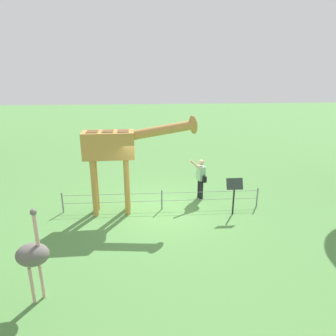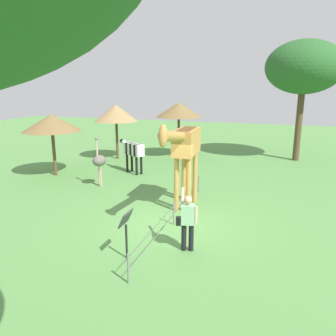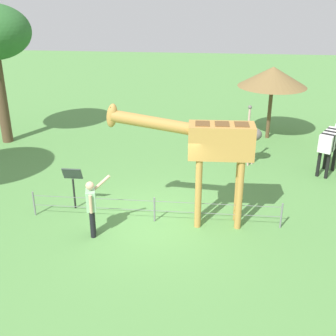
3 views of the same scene
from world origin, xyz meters
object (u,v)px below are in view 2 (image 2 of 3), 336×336
object	(u,v)px
shade_hut_far	(52,123)
shade_hut_aside	(116,113)
tree_west	(304,68)
giraffe	(184,147)
visitor	(187,220)
zebra	(133,151)
ostrich	(99,161)
shade_hut_near	(179,110)
info_sign	(126,225)

from	to	relation	value
shade_hut_far	shade_hut_aside	size ratio (longest dim) A/B	0.93
tree_west	shade_hut_far	bearing A→B (deg)	-57.45
giraffe	visitor	distance (m)	3.42
zebra	ostrich	size ratio (longest dim) A/B	0.77
shade_hut_far	shade_hut_aside	xyz separation A→B (m)	(-4.45, 1.22, 0.15)
shade_hut_far	shade_hut_aside	world-z (taller)	shade_hut_aside
giraffe	shade_hut_far	size ratio (longest dim) A/B	1.28
giraffe	shade_hut_near	size ratio (longest dim) A/B	1.15
giraffe	shade_hut_far	xyz separation A→B (m)	(-2.50, -7.40, 0.31)
shade_hut_aside	tree_west	size ratio (longest dim) A/B	0.47
visitor	shade_hut_far	world-z (taller)	shade_hut_far
shade_hut_near	shade_hut_far	distance (m)	7.69
visitor	shade_hut_far	distance (m)	10.12
zebra	ostrich	bearing A→B (deg)	-9.72
shade_hut_near	info_sign	distance (m)	12.89
zebra	ostrich	xyz separation A→B (m)	(2.62, -0.45, 0.01)
shade_hut_aside	info_sign	world-z (taller)	shade_hut_aside
giraffe	info_sign	world-z (taller)	giraffe
shade_hut_far	ostrich	bearing A→B (deg)	72.64
giraffe	tree_west	bearing A→B (deg)	157.02
zebra	shade_hut_near	size ratio (longest dim) A/B	0.51
ostrich	tree_west	world-z (taller)	tree_west
giraffe	visitor	world-z (taller)	giraffe
info_sign	shade_hut_near	bearing A→B (deg)	-169.55
ostrich	info_sign	xyz separation A→B (m)	(5.44, 3.86, -0.23)
shade_hut_near	info_sign	bearing A→B (deg)	10.45
visitor	tree_west	bearing A→B (deg)	165.76
shade_hut_far	giraffe	bearing A→B (deg)	71.30
visitor	shade_hut_far	size ratio (longest dim) A/B	0.55
shade_hut_far	info_sign	distance (m)	9.59
visitor	shade_hut_near	distance (m)	12.34
giraffe	shade_hut_near	world-z (taller)	giraffe
ostrich	shade_hut_far	distance (m)	3.54
ostrich	shade_hut_near	world-z (taller)	shade_hut_near
giraffe	shade_hut_far	distance (m)	7.82
info_sign	tree_west	bearing A→B (deg)	161.34
giraffe	info_sign	xyz separation A→B (m)	(3.90, -0.46, -1.36)
shade_hut_near	visitor	bearing A→B (deg)	17.70
tree_west	info_sign	bearing A→B (deg)	-18.66
visitor	ostrich	distance (m)	6.93
ostrich	zebra	bearing A→B (deg)	170.28
visitor	shade_hut_aside	distance (m)	12.35
shade_hut_aside	visitor	bearing A→B (deg)	35.63
visitor	shade_hut_aside	bearing A→B (deg)	-144.37
shade_hut_aside	shade_hut_near	bearing A→B (deg)	116.22
visitor	giraffe	bearing A→B (deg)	-162.55
shade_hut_far	shade_hut_near	bearing A→B (deg)	142.90
shade_hut_far	visitor	bearing A→B (deg)	56.70
shade_hut_far	tree_west	world-z (taller)	tree_west
shade_hut_near	shade_hut_far	bearing A→B (deg)	-37.10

